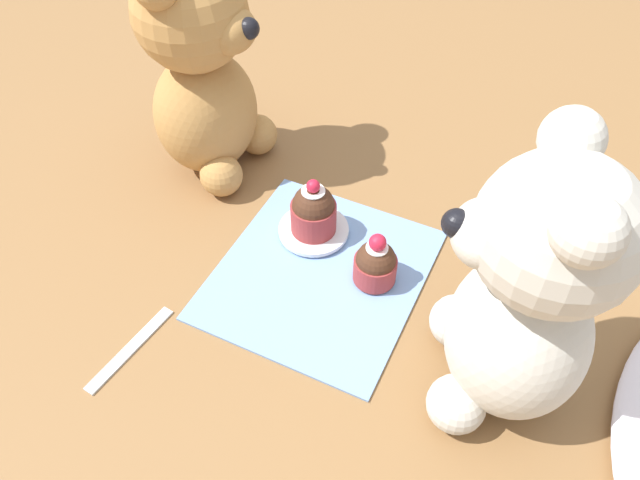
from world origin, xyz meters
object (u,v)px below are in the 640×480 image
cupcake_near_cream_bear (375,263)px  cupcake_near_tan_bear (313,211)px  teddy_bear_cream (527,295)px  teddy_bear_tan (202,71)px  teaspoon (130,348)px  saucer_plate (314,230)px

cupcake_near_cream_bear → cupcake_near_tan_bear: (-0.03, -0.09, 0.01)m
cupcake_near_cream_bear → cupcake_near_tan_bear: cupcake_near_tan_bear is taller
teddy_bear_cream → cupcake_near_cream_bear: teddy_bear_cream is taller
teddy_bear_tan → teaspoon: 0.32m
teddy_bear_cream → cupcake_near_tan_bear: bearing=-129.2°
teddy_bear_tan → saucer_plate: bearing=-109.8°
teddy_bear_cream → teaspoon: bearing=-87.0°
cupcake_near_tan_bear → teaspoon: 0.24m
cupcake_near_cream_bear → teaspoon: (0.18, -0.18, -0.03)m
teddy_bear_cream → cupcake_near_cream_bear: bearing=-130.1°
teddy_bear_cream → cupcake_near_cream_bear: (-0.06, -0.15, -0.10)m
cupcake_near_cream_bear → cupcake_near_tan_bear: 0.09m
cupcake_near_cream_bear → saucer_plate: 0.10m
saucer_plate → teaspoon: 0.24m
teddy_bear_tan → cupcake_near_cream_bear: teddy_bear_tan is taller
cupcake_near_tan_bear → teddy_bear_cream: bearing=68.0°
cupcake_near_cream_bear → cupcake_near_tan_bear: size_ratio=0.90×
cupcake_near_cream_bear → teaspoon: bearing=-44.8°
teddy_bear_tan → saucer_plate: 0.22m
teddy_bear_tan → teaspoon: size_ratio=2.45×
teddy_bear_cream → teddy_bear_tan: teddy_bear_cream is taller
teddy_bear_tan → saucer_plate: size_ratio=3.42×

